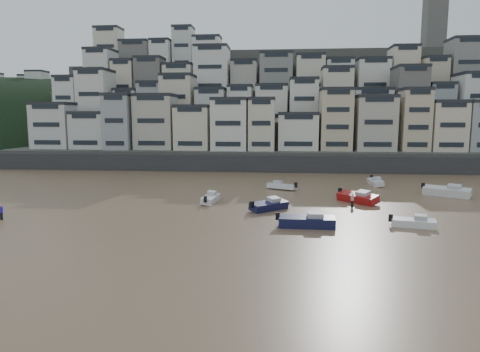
# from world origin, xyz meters

# --- Properties ---
(ground) EXTENTS (400.00, 400.00, 0.00)m
(ground) POSITION_xyz_m (0.00, 0.00, 0.00)
(ground) COLOR #846447
(ground) RESTS_ON ground
(harbor_wall) EXTENTS (140.00, 3.00, 3.50)m
(harbor_wall) POSITION_xyz_m (10.00, 65.00, 1.75)
(harbor_wall) COLOR #38383A
(harbor_wall) RESTS_ON ground
(hillside) EXTENTS (141.04, 66.00, 50.00)m
(hillside) POSITION_xyz_m (14.73, 104.84, 13.01)
(hillside) COLOR #4C4C47
(hillside) RESTS_ON ground
(headland) EXTENTS (216.00, 135.00, 53.33)m
(headland) POSITION_xyz_m (-95.00, 135.00, 0.02)
(headland) COLOR black
(headland) RESTS_ON ground
(boat_h) EXTENTS (5.33, 3.66, 1.39)m
(boat_h) POSITION_xyz_m (7.87, 43.47, 0.70)
(boat_h) COLOR silver
(boat_h) RESTS_ON ground
(boat_b) EXTENTS (5.05, 2.47, 1.32)m
(boat_b) POSITION_xyz_m (21.70, 21.49, 0.66)
(boat_b) COLOR white
(boat_b) RESTS_ON ground
(boat_e) EXTENTS (5.81, 5.97, 1.71)m
(boat_e) POSITION_xyz_m (18.06, 33.98, 0.86)
(boat_e) COLOR maroon
(boat_e) RESTS_ON ground
(boat_f) EXTENTS (2.26, 5.38, 1.42)m
(boat_f) POSITION_xyz_m (-1.76, 32.22, 0.71)
(boat_f) COLOR white
(boat_f) RESTS_ON ground
(boat_g) EXTENTS (7.13, 5.48, 1.89)m
(boat_g) POSITION_xyz_m (31.83, 39.88, 0.95)
(boat_g) COLOR silver
(boat_g) RESTS_ON ground
(boat_i) EXTENTS (2.10, 5.53, 1.48)m
(boat_i) POSITION_xyz_m (23.61, 48.93, 0.74)
(boat_i) COLOR silver
(boat_i) RESTS_ON ground
(boat_c) EXTENTS (5.47, 5.14, 1.54)m
(boat_c) POSITION_xyz_m (6.26, 28.22, 0.77)
(boat_c) COLOR #13153D
(boat_c) RESTS_ON ground
(boat_a) EXTENTS (6.48, 2.18, 1.76)m
(boat_a) POSITION_xyz_m (10.45, 20.39, 0.88)
(boat_a) COLOR #13173D
(boat_a) RESTS_ON ground
(person_blue) EXTENTS (0.44, 0.44, 1.74)m
(person_blue) POSITION_xyz_m (-23.81, 20.51, 0.87)
(person_blue) COLOR #2A1AC5
(person_blue) RESTS_ON ground
(person_pink) EXTENTS (0.44, 0.44, 1.74)m
(person_pink) POSITION_xyz_m (16.91, 31.13, 0.87)
(person_pink) COLOR tan
(person_pink) RESTS_ON ground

